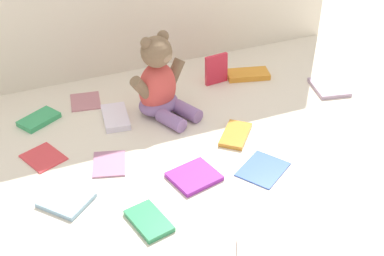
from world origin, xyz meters
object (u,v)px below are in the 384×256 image
object	(u,v)px
book_case_3	(262,256)
book_case_0	(263,169)
book_case_2	(85,101)
book_case_9	(194,176)
teddy_bear	(160,85)
book_case_5	(66,200)
book_case_11	(329,87)
book_case_7	(116,117)
book_case_4	(149,221)
book_case_6	(43,157)
book_case_1	(248,74)
book_case_8	(109,163)
book_case_13	(236,135)
book_case_10	(39,119)
book_case_12	(216,69)

from	to	relation	value
book_case_3	book_case_0	bearing A→B (deg)	-93.92
book_case_2	book_case_9	xyz separation A→B (m)	(0.16, -0.46, 0.00)
teddy_bear	book_case_5	size ratio (longest dim) A/B	2.30
book_case_11	book_case_7	bearing A→B (deg)	4.07
book_case_2	book_case_5	distance (m)	0.45
book_case_3	book_case_4	distance (m)	0.26
book_case_2	book_case_6	bearing A→B (deg)	-116.10
teddy_bear	book_case_1	size ratio (longest dim) A/B	1.79
book_case_7	book_case_2	bearing A→B (deg)	121.67
book_case_1	book_case_9	xyz separation A→B (m)	(-0.37, -0.41, -0.00)
book_case_2	book_case_8	world-z (taller)	book_case_8
book_case_2	book_case_4	world-z (taller)	book_case_4
book_case_13	book_case_4	bearing A→B (deg)	-104.76
book_case_8	book_case_9	xyz separation A→B (m)	(0.18, -0.14, 0.00)
book_case_9	book_case_11	size ratio (longest dim) A/B	0.91
book_case_1	book_case_7	xyz separation A→B (m)	(-0.47, -0.08, 0.00)
book_case_3	book_case_4	world-z (taller)	book_case_3
book_case_5	book_case_10	world-z (taller)	book_case_10
book_case_6	book_case_10	world-z (taller)	book_case_10
book_case_2	teddy_bear	bearing A→B (deg)	-26.65
book_case_1	book_case_4	world-z (taller)	book_case_1
book_case_5	book_case_10	distance (m)	0.37
book_case_2	book_case_4	bearing A→B (deg)	-79.48
book_case_1	book_case_13	size ratio (longest dim) A/B	1.11
book_case_2	book_case_9	distance (m)	0.49
book_case_1	book_case_2	xyz separation A→B (m)	(-0.53, 0.05, -0.01)
teddy_bear	book_case_4	size ratio (longest dim) A/B	2.18
book_case_2	book_case_13	world-z (taller)	book_case_13
book_case_4	book_case_7	size ratio (longest dim) A/B	0.87
book_case_3	book_case_10	xyz separation A→B (m)	(-0.34, 0.70, 0.00)
book_case_0	book_case_7	world-z (taller)	book_case_7
book_case_2	book_case_3	world-z (taller)	book_case_3
book_case_11	book_case_12	world-z (taller)	book_case_12
book_case_10	book_case_12	size ratio (longest dim) A/B	1.14
book_case_4	book_case_7	distance (m)	0.44
book_case_13	book_case_3	bearing A→B (deg)	-68.65
book_case_3	book_case_8	xyz separation A→B (m)	(-0.21, 0.43, -0.00)
book_case_0	book_case_8	size ratio (longest dim) A/B	1.18
book_case_0	book_case_1	distance (m)	0.49
book_case_9	book_case_10	size ratio (longest dim) A/B	1.01
book_case_2	book_case_10	size ratio (longest dim) A/B	0.91
book_case_3	book_case_10	world-z (taller)	same
teddy_bear	book_case_2	size ratio (longest dim) A/B	2.42
book_case_6	teddy_bear	bearing A→B (deg)	-8.44
book_case_2	book_case_7	distance (m)	0.14
book_case_7	book_case_11	world-z (taller)	book_case_7
book_case_6	book_case_12	xyz separation A→B (m)	(0.59, 0.19, 0.04)
book_case_12	book_case_13	bearing A→B (deg)	-110.56
book_case_11	book_case_0	bearing A→B (deg)	46.84
book_case_0	book_case_12	size ratio (longest dim) A/B	1.26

